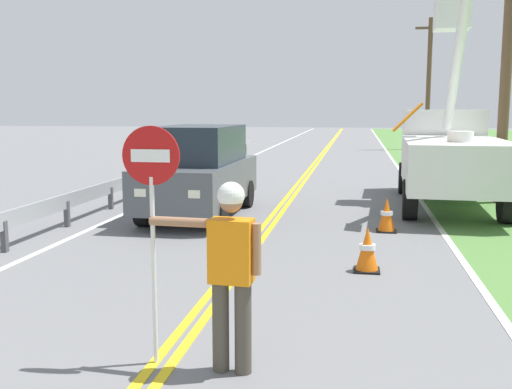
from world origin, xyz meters
The scene contains 13 objects.
centerline_yellow_left centered at (-0.09, 20.00, 0.01)m, with size 0.11×110.00×0.01m, color yellow.
centerline_yellow_right centered at (0.09, 20.00, 0.01)m, with size 0.11×110.00×0.01m, color yellow.
edge_line_right centered at (3.60, 20.00, 0.01)m, with size 0.12×110.00×0.01m, color silver.
edge_line_left centered at (-3.60, 20.00, 0.01)m, with size 0.12×110.00×0.01m, color silver.
flagger_worker centered at (0.70, 4.45, 1.05)m, with size 1.09×0.27×1.83m.
stop_sign_paddle centered at (-0.07, 4.51, 1.71)m, with size 0.56×0.04×2.33m.
utility_bucket_truck centered at (4.20, 15.30, 1.41)m, with size 2.94×6.90×5.34m.
oncoming_suv_nearest centered at (-1.76, 12.48, 1.06)m, with size 1.98×4.64×2.10m.
utility_pole_near centered at (5.61, 15.71, 3.99)m, with size 1.80×0.28×7.62m.
utility_pole_mid centered at (6.09, 37.18, 4.14)m, with size 1.80×0.28×7.92m.
traffic_cone_lead centered at (2.03, 8.25, 0.34)m, with size 0.40×0.40×0.70m.
traffic_cone_mid centered at (2.47, 11.35, 0.34)m, with size 0.40×0.40×0.70m.
guardrail_left_shoulder centered at (-4.20, 16.45, 0.52)m, with size 0.10×32.00×0.71m.
Camera 1 is at (1.83, -0.80, 2.48)m, focal length 41.59 mm.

